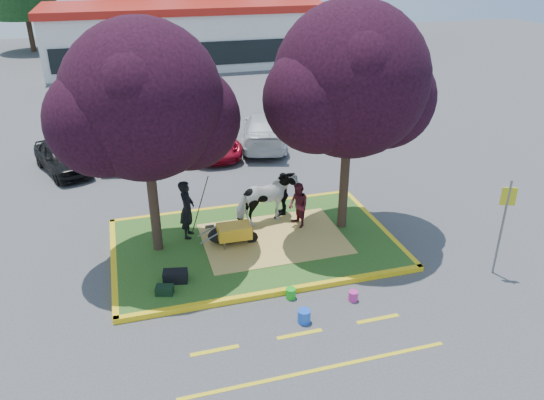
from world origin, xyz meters
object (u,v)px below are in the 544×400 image
object	(u,v)px
sign_post	(504,217)
car_silver	(121,147)
bucket_pink	(353,296)
bucket_blue	(304,316)
bucket_green	(291,293)
car_black	(62,157)
handler	(187,209)
calf	(228,234)
cow	(267,200)
wheelbarrow	(235,232)

from	to	relation	value
sign_post	car_silver	xyz separation A→B (m)	(-9.51, 11.61, -1.12)
bucket_pink	bucket_blue	distance (m)	1.56
bucket_green	car_black	size ratio (longest dim) A/B	0.08
bucket_blue	handler	bearing A→B (deg)	113.87
calf	bucket_green	world-z (taller)	calf
handler	bucket_green	world-z (taller)	handler
bucket_green	bucket_pink	world-z (taller)	bucket_green
calf	sign_post	world-z (taller)	sign_post
cow	bucket_blue	xyz separation A→B (m)	(-0.44, -4.82, -0.81)
wheelbarrow	sign_post	world-z (taller)	sign_post
cow	car_silver	bearing A→B (deg)	15.12
bucket_blue	bucket_green	bearing A→B (deg)	90.33
wheelbarrow	car_black	xyz separation A→B (m)	(-5.24, 7.83, 0.01)
bucket_pink	bucket_blue	xyz separation A→B (m)	(-1.48, -0.46, 0.04)
sign_post	handler	bearing A→B (deg)	175.09
calf	car_silver	distance (m)	8.65
cow	bucket_blue	bearing A→B (deg)	159.94
handler	car_silver	size ratio (longest dim) A/B	0.49
handler	bucket_pink	size ratio (longest dim) A/B	6.89
calf	car_silver	world-z (taller)	car_silver
sign_post	bucket_blue	size ratio (longest dim) A/B	8.26
cow	calf	world-z (taller)	cow
cow	car_black	bearing A→B (deg)	29.16
sign_post	car_silver	bearing A→B (deg)	152.34
cow	sign_post	world-z (taller)	sign_post
wheelbarrow	car_black	distance (m)	9.42
cow	car_black	distance (m)	9.41
bucket_pink	sign_post	bearing A→B (deg)	1.31
wheelbarrow	car_silver	world-z (taller)	car_silver
wheelbarrow	car_black	world-z (taller)	car_black
calf	car_silver	size ratio (longest dim) A/B	0.33
calf	sign_post	size ratio (longest dim) A/B	0.44
cow	handler	distance (m)	2.52
calf	wheelbarrow	xyz separation A→B (m)	(0.15, -0.24, 0.19)
calf	car_black	xyz separation A→B (m)	(-5.09, 7.59, 0.20)
wheelbarrow	bucket_blue	size ratio (longest dim) A/B	5.26
cow	car_black	world-z (taller)	cow
wheelbarrow	bucket_pink	xyz separation A→B (m)	(2.33, -3.29, -0.48)
sign_post	cow	bearing A→B (deg)	164.12
sign_post	bucket_pink	xyz separation A→B (m)	(-4.23, -0.10, -1.60)
bucket_pink	cow	bearing A→B (deg)	103.47
bucket_green	bucket_blue	xyz separation A→B (m)	(0.01, -1.01, 0.03)
bucket_green	cow	bearing A→B (deg)	83.30
handler	calf	bearing A→B (deg)	-105.09
sign_post	bucket_green	size ratio (longest dim) A/B	10.02
cow	car_silver	distance (m)	8.50
calf	bucket_blue	size ratio (longest dim) A/B	3.62
bucket_green	handler	bearing A→B (deg)	119.32
bucket_green	car_black	bearing A→B (deg)	119.90
sign_post	bucket_green	bearing A→B (deg)	-161.41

